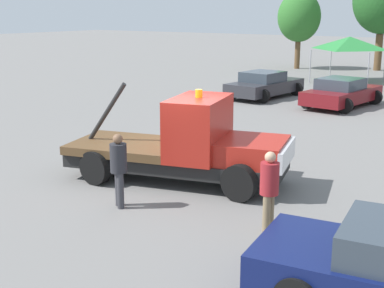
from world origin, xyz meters
name	(u,v)px	position (x,y,z in m)	size (l,w,h in m)	color
ground_plane	(176,180)	(0.00, 0.00, 0.00)	(160.00, 160.00, 0.00)	slate
tow_truck	(189,146)	(0.34, 0.09, 0.95)	(6.06, 3.40, 2.51)	black
person_near_truck	(269,187)	(3.52, -1.73, 0.97)	(0.37, 0.37, 1.68)	#847051
person_at_hood	(119,165)	(0.09, -2.31, 0.98)	(0.38, 0.38, 1.70)	#38383D
parked_car_charcoal	(265,85)	(-4.33, 13.66, 0.65)	(2.82, 4.82, 1.34)	#2D2D33
parked_car_maroon	(342,93)	(-0.16, 13.24, 0.65)	(2.90, 4.79, 1.34)	maroon
canopy_tent_green	(350,43)	(-2.87, 22.18, 2.38)	(3.60, 3.60, 2.78)	#9E9EA3
tree_center	(383,0)	(-3.18, 29.86, 5.07)	(4.23, 4.23, 7.56)	brown
tree_right	(299,17)	(-8.62, 27.68, 3.85)	(3.21, 3.21, 5.74)	brown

